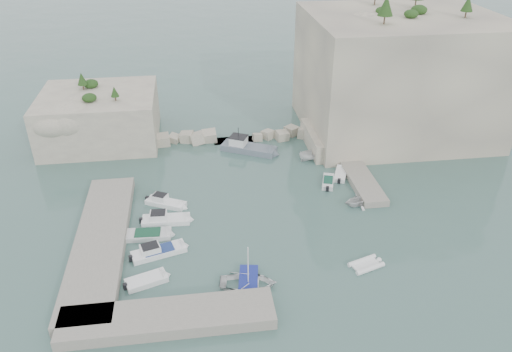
{
  "coord_description": "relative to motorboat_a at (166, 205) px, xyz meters",
  "views": [
    {
      "loc": [
        -6.76,
        -43.59,
        31.75
      ],
      "look_at": [
        0.0,
        6.0,
        3.0
      ],
      "focal_mm": 35.0,
      "sensor_mm": 36.0,
      "label": 1
    }
  ],
  "objects": [
    {
      "name": "ground",
      "position": [
        10.56,
        -5.88,
        0.0
      ],
      "size": [
        400.0,
        400.0,
        0.0
      ],
      "primitive_type": "plane",
      "color": "#456861",
      "rests_on": "ground"
    },
    {
      "name": "outcrop_west",
      "position": [
        -9.44,
        19.12,
        3.5
      ],
      "size": [
        16.0,
        14.0,
        7.0
      ],
      "primitive_type": "cube",
      "color": "beige",
      "rests_on": "ground"
    },
    {
      "name": "work_boat",
      "position": [
        11.2,
        12.34,
        0.0
      ],
      "size": [
        8.61,
        6.05,
        2.2
      ],
      "primitive_type": null,
      "rotation": [
        0.0,
        0.0,
        -0.47
      ],
      "color": "slate",
      "rests_on": "ground"
    },
    {
      "name": "quay_west",
      "position": [
        -6.44,
        -6.88,
        0.55
      ],
      "size": [
        5.0,
        24.0,
        1.1
      ],
      "primitive_type": "cube",
      "color": "#9E9689",
      "rests_on": "ground"
    },
    {
      "name": "cliff_east",
      "position": [
        33.56,
        17.12,
        8.5
      ],
      "size": [
        26.0,
        22.0,
        17.0
      ],
      "primitive_type": "cube",
      "color": "beige",
      "rests_on": "ground"
    },
    {
      "name": "inflatable_dinghy",
      "position": [
        19.49,
        -13.59,
        0.0
      ],
      "size": [
        3.85,
        2.73,
        0.44
      ],
      "primitive_type": null,
      "rotation": [
        0.0,
        0.0,
        0.33
      ],
      "color": "white",
      "rests_on": "ground"
    },
    {
      "name": "tender_east_a",
      "position": [
        21.9,
        -3.02,
        0.0
      ],
      "size": [
        3.73,
        3.43,
        1.66
      ],
      "primitive_type": "imported",
      "rotation": [
        0.0,
        0.0,
        1.83
      ],
      "color": "silver",
      "rests_on": "ground"
    },
    {
      "name": "tender_east_d",
      "position": [
        19.53,
        8.79,
        0.0
      ],
      "size": [
        4.4,
        2.49,
        1.6
      ],
      "primitive_type": "imported",
      "rotation": [
        0.0,
        0.0,
        1.81
      ],
      "color": "white",
      "rests_on": "ground"
    },
    {
      "name": "rowboat",
      "position": [
        7.8,
        -14.87,
        0.0
      ],
      "size": [
        5.77,
        4.52,
        1.09
      ],
      "primitive_type": "imported",
      "rotation": [
        0.0,
        0.0,
        1.41
      ],
      "color": "white",
      "rests_on": "ground"
    },
    {
      "name": "motorboat_b",
      "position": [
        0.08,
        -3.44,
        0.0
      ],
      "size": [
        5.81,
        2.13,
        1.4
      ],
      "primitive_type": null,
      "rotation": [
        0.0,
        0.0,
        -0.04
      ],
      "color": "white",
      "rests_on": "ground"
    },
    {
      "name": "motorboat_a",
      "position": [
        0.0,
        0.0,
        0.0
      ],
      "size": [
        5.31,
        3.75,
        1.4
      ],
      "primitive_type": null,
      "rotation": [
        0.0,
        0.0,
        -0.48
      ],
      "color": "white",
      "rests_on": "ground"
    },
    {
      "name": "breakwater",
      "position": [
        9.56,
        16.12,
        0.7
      ],
      "size": [
        28.0,
        3.0,
        1.4
      ],
      "primitive_type": "cube",
      "color": "beige",
      "rests_on": "ground"
    },
    {
      "name": "tender_east_b",
      "position": [
        19.89,
        2.17,
        0.0
      ],
      "size": [
        2.44,
        4.1,
        0.7
      ],
      "primitive_type": null,
      "rotation": [
        0.0,
        0.0,
        1.26
      ],
      "color": "silver",
      "rests_on": "ground"
    },
    {
      "name": "motorboat_e",
      "position": [
        -1.53,
        -13.11,
        0.0
      ],
      "size": [
        4.5,
        2.99,
        0.7
      ],
      "primitive_type": null,
      "rotation": [
        0.0,
        0.0,
        0.34
      ],
      "color": "white",
      "rests_on": "ground"
    },
    {
      "name": "vegetation",
      "position": [
        28.39,
        18.52,
        17.93
      ],
      "size": [
        53.48,
        13.88,
        13.4
      ],
      "color": "#1E4219",
      "rests_on": "ground"
    },
    {
      "name": "cliff_terrace",
      "position": [
        23.56,
        12.12,
        1.25
      ],
      "size": [
        8.0,
        10.0,
        2.5
      ],
      "primitive_type": "cube",
      "color": "beige",
      "rests_on": "ground"
    },
    {
      "name": "quay_south",
      "position": [
        0.56,
        -18.38,
        0.55
      ],
      "size": [
        18.0,
        4.0,
        1.1
      ],
      "primitive_type": "cube",
      "color": "#9E9689",
      "rests_on": "ground"
    },
    {
      "name": "tender_east_c",
      "position": [
        22.02,
        3.93,
        0.0
      ],
      "size": [
        2.93,
        4.5,
        0.7
      ],
      "primitive_type": null,
      "rotation": [
        0.0,
        0.0,
        1.18
      ],
      "color": "white",
      "rests_on": "ground"
    },
    {
      "name": "motorboat_c",
      "position": [
        -1.76,
        -5.93,
        0.0
      ],
      "size": [
        5.38,
        2.17,
        0.7
      ],
      "primitive_type": null,
      "rotation": [
        0.0,
        0.0,
        -0.05
      ],
      "color": "silver",
      "rests_on": "ground"
    },
    {
      "name": "ledge_east",
      "position": [
        24.06,
        4.12,
        0.4
      ],
      "size": [
        3.0,
        16.0,
        0.8
      ],
      "primitive_type": "cube",
      "color": "#9E9689",
      "rests_on": "ground"
    },
    {
      "name": "motorboat_d",
      "position": [
        -0.52,
        -8.98,
        0.0
      ],
      "size": [
        6.19,
        3.37,
        1.4
      ],
      "primitive_type": null,
      "rotation": [
        0.0,
        0.0,
        0.29
      ],
      "color": "white",
      "rests_on": "ground"
    },
    {
      "name": "rowboat_mast",
      "position": [
        7.8,
        -14.87,
        2.64
      ],
      "size": [
        0.1,
        0.1,
        4.2
      ],
      "primitive_type": "cylinder",
      "color": "white",
      "rests_on": "rowboat"
    }
  ]
}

